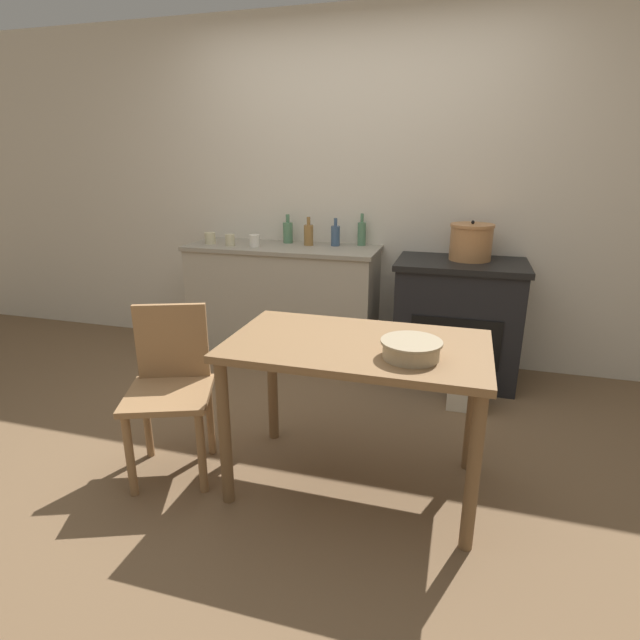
# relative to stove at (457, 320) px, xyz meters

# --- Properties ---
(ground_plane) EXTENTS (14.00, 14.00, 0.00)m
(ground_plane) POSITION_rel_stove_xyz_m (-0.81, -1.27, -0.43)
(ground_plane) COLOR brown
(wall_back) EXTENTS (8.00, 0.07, 2.55)m
(wall_back) POSITION_rel_stove_xyz_m (-0.81, 0.31, 0.84)
(wall_back) COLOR beige
(wall_back) RESTS_ON ground_plane
(counter_cabinet) EXTENTS (1.46, 0.54, 0.90)m
(counter_cabinet) POSITION_rel_stove_xyz_m (-1.32, 0.02, 0.02)
(counter_cabinet) COLOR #B2A893
(counter_cabinet) RESTS_ON ground_plane
(stove) EXTENTS (0.88, 0.59, 0.86)m
(stove) POSITION_rel_stove_xyz_m (0.00, 0.00, 0.00)
(stove) COLOR black
(stove) RESTS_ON ground_plane
(work_table) EXTENTS (1.17, 0.68, 0.74)m
(work_table) POSITION_rel_stove_xyz_m (-0.42, -1.44, 0.20)
(work_table) COLOR olive
(work_table) RESTS_ON ground_plane
(chair) EXTENTS (0.52, 0.52, 0.84)m
(chair) POSITION_rel_stove_xyz_m (-1.34, -1.55, 0.03)
(chair) COLOR #997047
(chair) RESTS_ON ground_plane
(flour_sack) EXTENTS (0.25, 0.17, 0.31)m
(flour_sack) POSITION_rel_stove_xyz_m (0.11, -0.47, -0.28)
(flour_sack) COLOR beige
(flour_sack) RESTS_ON ground_plane
(stock_pot) EXTENTS (0.29, 0.29, 0.27)m
(stock_pot) POSITION_rel_stove_xyz_m (0.05, 0.06, 0.55)
(stock_pot) COLOR #B77A47
(stock_pot) RESTS_ON stove
(mixing_bowl_large) EXTENTS (0.25, 0.25, 0.08)m
(mixing_bowl_large) POSITION_rel_stove_xyz_m (-0.17, -1.56, 0.36)
(mixing_bowl_large) COLOR tan
(mixing_bowl_large) RESTS_ON work_table
(bottle_far_left) EXTENTS (0.06, 0.06, 0.24)m
(bottle_far_left) POSITION_rel_stove_xyz_m (-0.75, 0.21, 0.56)
(bottle_far_left) COLOR #517F5B
(bottle_far_left) RESTS_ON counter_cabinet
(bottle_left) EXTENTS (0.08, 0.08, 0.22)m
(bottle_left) POSITION_rel_stove_xyz_m (-1.33, 0.17, 0.55)
(bottle_left) COLOR #517F5B
(bottle_left) RESTS_ON counter_cabinet
(bottle_mid_left) EXTENTS (0.07, 0.07, 0.21)m
(bottle_mid_left) POSITION_rel_stove_xyz_m (-0.94, 0.14, 0.55)
(bottle_mid_left) COLOR #3D5675
(bottle_mid_left) RESTS_ON counter_cabinet
(bottle_center_left) EXTENTS (0.07, 0.07, 0.21)m
(bottle_center_left) POSITION_rel_stove_xyz_m (-1.14, 0.11, 0.55)
(bottle_center_left) COLOR olive
(bottle_center_left) RESTS_ON counter_cabinet
(cup_center) EXTENTS (0.07, 0.07, 0.09)m
(cup_center) POSITION_rel_stove_xyz_m (-1.70, -0.08, 0.51)
(cup_center) COLOR beige
(cup_center) RESTS_ON counter_cabinet
(cup_center_right) EXTENTS (0.08, 0.08, 0.09)m
(cup_center_right) POSITION_rel_stove_xyz_m (-1.89, -0.04, 0.51)
(cup_center_right) COLOR beige
(cup_center_right) RESTS_ON counter_cabinet
(cup_mid_right) EXTENTS (0.08, 0.08, 0.09)m
(cup_mid_right) POSITION_rel_stove_xyz_m (-1.51, -0.07, 0.51)
(cup_mid_right) COLOR silver
(cup_mid_right) RESTS_ON counter_cabinet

